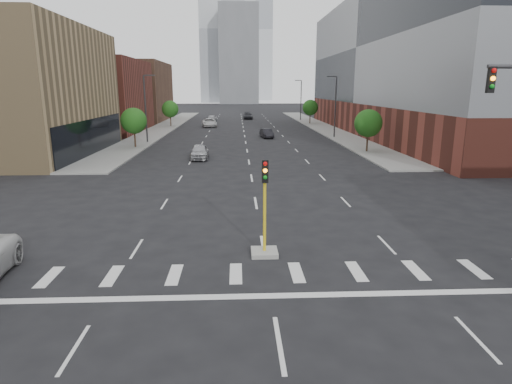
{
  "coord_description": "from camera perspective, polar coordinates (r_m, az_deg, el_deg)",
  "views": [
    {
      "loc": [
        -1.19,
        -9.23,
        7.41
      ],
      "look_at": [
        -0.3,
        10.81,
        2.5
      ],
      "focal_mm": 30.0,
      "sensor_mm": 36.0,
      "label": 1
    }
  ],
  "objects": [
    {
      "name": "tree_right_near",
      "position": [
        51.68,
        14.75,
        8.85
      ],
      "size": [
        3.2,
        3.2,
        4.85
      ],
      "color": "#382619",
      "rests_on": "ground"
    },
    {
      "name": "tree_right_far",
      "position": [
        90.6,
        7.25,
        11.11
      ],
      "size": [
        3.2,
        3.2,
        4.85
      ],
      "color": "#382619",
      "rests_on": "ground"
    },
    {
      "name": "building_left_far_a",
      "position": [
        79.71,
        -22.3,
        11.74
      ],
      "size": [
        20.0,
        22.0,
        12.0
      ],
      "primitive_type": "cube",
      "color": "brown",
      "rests_on": "ground"
    },
    {
      "name": "tower_right",
      "position": [
        271.43,
        -0.17,
        20.65
      ],
      "size": [
        20.0,
        20.0,
        80.0
      ],
      "primitive_type": "cube",
      "color": "#B2B7BC",
      "rests_on": "ground"
    },
    {
      "name": "sidewalk_left_far",
      "position": [
        84.69,
        -12.05,
        8.49
      ],
      "size": [
        5.0,
        92.0,
        0.15
      ],
      "primitive_type": "cube",
      "color": "gray",
      "rests_on": "ground"
    },
    {
      "name": "car_far_left",
      "position": [
        84.37,
        -6.23,
        9.18
      ],
      "size": [
        3.25,
        6.02,
        1.61
      ],
      "primitive_type": "imported",
      "rotation": [
        0.0,
        0.0,
        0.1
      ],
      "color": "silver",
      "rests_on": "ground"
    },
    {
      "name": "tower_left",
      "position": [
        230.98,
        -4.5,
        20.57
      ],
      "size": [
        22.0,
        22.0,
        70.0
      ],
      "primitive_type": "cube",
      "color": "#B2B7BC",
      "rests_on": "ground"
    },
    {
      "name": "car_deep_right",
      "position": [
        104.23,
        -1.07,
        10.1
      ],
      "size": [
        2.19,
        5.28,
        1.53
      ],
      "primitive_type": "imported",
      "rotation": [
        0.0,
        0.0,
        0.01
      ],
      "color": "black",
      "rests_on": "ground"
    },
    {
      "name": "car_distant",
      "position": [
        97.77,
        -5.9,
        9.77
      ],
      "size": [
        2.42,
        4.55,
        1.47
      ],
      "primitive_type": "imported",
      "rotation": [
        0.0,
        0.0,
        -0.16
      ],
      "color": "#A2A3A6",
      "rests_on": "ground"
    },
    {
      "name": "tower_mid",
      "position": [
        209.74,
        -2.32,
        17.73
      ],
      "size": [
        18.0,
        18.0,
        44.0
      ],
      "primitive_type": "cube",
      "color": "slate",
      "rests_on": "ground"
    },
    {
      "name": "streetlight_right_b",
      "position": [
        100.33,
        5.97,
        12.31
      ],
      "size": [
        1.6,
        0.22,
        9.07
      ],
      "color": "#2D2D30",
      "rests_on": "ground"
    },
    {
      "name": "tree_left_near",
      "position": [
        55.87,
        -15.99,
        9.11
      ],
      "size": [
        3.2,
        3.2,
        4.85
      ],
      "color": "#382619",
      "rests_on": "ground"
    },
    {
      "name": "median_traffic_signal",
      "position": [
        19.34,
        1.15,
        -5.69
      ],
      "size": [
        1.2,
        1.2,
        4.4
      ],
      "color": "#999993",
      "rests_on": "ground"
    },
    {
      "name": "streetlight_left",
      "position": [
        60.52,
        -14.46,
        11.06
      ],
      "size": [
        1.6,
        0.22,
        9.07
      ],
      "color": "#2D2D30",
      "rests_on": "ground"
    },
    {
      "name": "building_right_main",
      "position": [
        75.81,
        22.19,
        15.49
      ],
      "size": [
        24.0,
        70.0,
        22.0
      ],
      "color": "brown",
      "rests_on": "ground"
    },
    {
      "name": "sidewalk_right_far",
      "position": [
        85.11,
        8.54,
        8.66
      ],
      "size": [
        5.0,
        92.0,
        0.15
      ],
      "primitive_type": "cube",
      "color": "gray",
      "rests_on": "ground"
    },
    {
      "name": "tree_left_far",
      "position": [
        85.29,
        -11.38,
        10.79
      ],
      "size": [
        3.2,
        3.2,
        4.85
      ],
      "color": "#382619",
      "rests_on": "ground"
    },
    {
      "name": "car_mid_right",
      "position": [
        65.24,
        1.43,
        7.83
      ],
      "size": [
        2.04,
        4.33,
        1.37
      ],
      "primitive_type": "imported",
      "rotation": [
        0.0,
        0.0,
        0.14
      ],
      "color": "black",
      "rests_on": "ground"
    },
    {
      "name": "car_near_left",
      "position": [
        46.09,
        -7.55,
        5.36
      ],
      "size": [
        1.9,
        4.57,
        1.55
      ],
      "primitive_type": "imported",
      "rotation": [
        0.0,
        0.0,
        0.01
      ],
      "color": "#A3A3A7",
      "rests_on": "ground"
    },
    {
      "name": "streetlight_right_a",
      "position": [
        65.91,
        10.47,
        11.45
      ],
      "size": [
        1.6,
        0.22,
        9.07
      ],
      "color": "#2D2D30",
      "rests_on": "ground"
    },
    {
      "name": "building_left_far_b",
      "position": [
        104.6,
        -17.54,
        12.64
      ],
      "size": [
        20.0,
        24.0,
        13.0
      ],
      "primitive_type": "cube",
      "color": "brown",
      "rests_on": "ground"
    }
  ]
}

